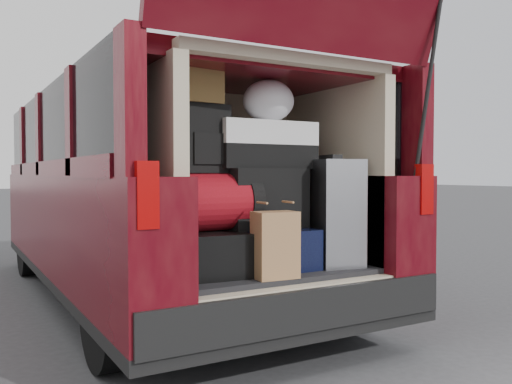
# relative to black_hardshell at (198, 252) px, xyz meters

# --- Properties ---
(ground) EXTENTS (80.00, 80.00, 0.00)m
(ground) POSITION_rel_black_hardshell_xyz_m (0.39, -0.17, -0.67)
(ground) COLOR #37383A
(ground) RESTS_ON ground
(minivan) EXTENTS (1.90, 5.35, 2.77)m
(minivan) POSITION_rel_black_hardshell_xyz_m (0.39, 1.68, 0.24)
(minivan) COLOR black
(minivan) RESTS_ON ground
(load_floor) EXTENTS (1.24, 1.05, 0.55)m
(load_floor) POSITION_rel_black_hardshell_xyz_m (0.39, 0.10, -0.40)
(load_floor) COLOR black
(load_floor) RESTS_ON ground
(black_hardshell) EXTENTS (0.50, 0.64, 0.24)m
(black_hardshell) POSITION_rel_black_hardshell_xyz_m (0.00, 0.00, 0.00)
(black_hardshell) COLOR black
(black_hardshell) RESTS_ON load_floor
(navy_hardshell) EXTENTS (0.46, 0.55, 0.24)m
(navy_hardshell) POSITION_rel_black_hardshell_xyz_m (0.43, -0.03, -0.00)
(navy_hardshell) COLOR black
(navy_hardshell) RESTS_ON load_floor
(silver_roller) EXTENTS (0.35, 0.48, 0.65)m
(silver_roller) POSITION_rel_black_hardshell_xyz_m (0.84, -0.13, 0.20)
(silver_roller) COLOR silver
(silver_roller) RESTS_ON load_floor
(kraft_bag) EXTENTS (0.24, 0.16, 0.36)m
(kraft_bag) POSITION_rel_black_hardshell_xyz_m (0.30, -0.35, 0.06)
(kraft_bag) COLOR #AD794E
(kraft_bag) RESTS_ON load_floor
(red_duffel) EXTENTS (0.51, 0.34, 0.33)m
(red_duffel) POSITION_rel_black_hardshell_xyz_m (0.07, -0.05, 0.28)
(red_duffel) COLOR maroon
(red_duffel) RESTS_ON black_hardshell
(black_soft_case) EXTENTS (0.50, 0.31, 0.36)m
(black_soft_case) POSITION_rel_black_hardshell_xyz_m (0.40, -0.02, 0.29)
(black_soft_case) COLOR black
(black_soft_case) RESTS_ON navy_hardshell
(backpack) EXTENTS (0.28, 0.18, 0.39)m
(backpack) POSITION_rel_black_hardshell_xyz_m (0.03, -0.01, 0.64)
(backpack) COLOR black
(backpack) RESTS_ON red_duffel
(twotone_duffel) EXTENTS (0.63, 0.33, 0.28)m
(twotone_duffel) POSITION_rel_black_hardshell_xyz_m (0.43, 0.03, 0.61)
(twotone_duffel) COLOR white
(twotone_duffel) RESTS_ON black_soft_case
(grocery_sack_lower) EXTENTS (0.26, 0.22, 0.21)m
(grocery_sack_lower) POSITION_rel_black_hardshell_xyz_m (-0.01, -0.03, 0.94)
(grocery_sack_lower) COLOR brown
(grocery_sack_lower) RESTS_ON backpack
(plastic_bag_center) EXTENTS (0.32, 0.30, 0.25)m
(plastic_bag_center) POSITION_rel_black_hardshell_xyz_m (0.46, -0.00, 0.88)
(plastic_bag_center) COLOR white
(plastic_bag_center) RESTS_ON twotone_duffel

